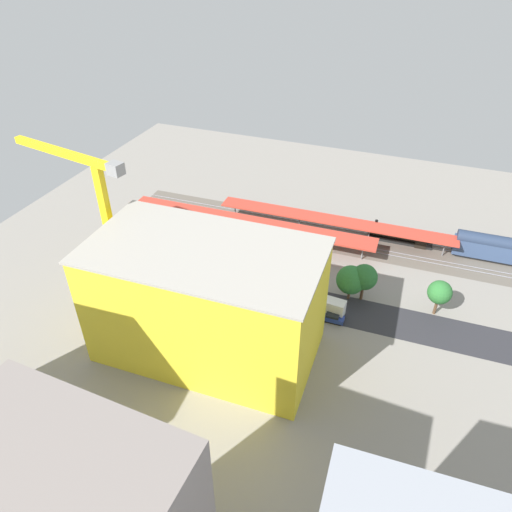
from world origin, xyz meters
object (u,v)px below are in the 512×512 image
at_px(parked_car_4, 180,280).
at_px(construction_building, 207,303).
at_px(parked_car_3, 218,288).
at_px(passenger_coach, 500,249).
at_px(parked_car_0, 332,318).
at_px(platform_canopy_far, 334,220).
at_px(box_truck_0, 320,305).
at_px(locomotive, 401,236).
at_px(tower_crane, 100,220).
at_px(parked_car_1, 292,309).
at_px(street_tree_0, 440,292).
at_px(parked_car_5, 146,272).
at_px(street_tree_5, 226,249).
at_px(parked_car_2, 251,296).
at_px(street_tree_3, 364,277).
at_px(street_tree_4, 351,280).
at_px(platform_canopy_near, 249,222).
at_px(street_tree_2, 161,234).
at_px(traffic_light, 267,261).
at_px(street_tree_1, 255,254).
at_px(box_truck_1, 272,292).

distance_m(parked_car_4, construction_building, 22.39).
bearing_deg(parked_car_3, parked_car_4, 1.10).
bearing_deg(passenger_coach, construction_building, 43.80).
distance_m(passenger_coach, parked_car_0, 44.14).
height_order(platform_canopy_far, box_truck_0, platform_canopy_far).
distance_m(locomotive, tower_crane, 67.67).
bearing_deg(passenger_coach, parked_car_1, 40.93).
bearing_deg(parked_car_1, street_tree_0, -159.90).
distance_m(parked_car_5, construction_building, 27.94).
distance_m(parked_car_5, street_tree_5, 18.09).
xyz_separation_m(parked_car_2, parked_car_4, (16.00, 0.18, -0.01)).
height_order(street_tree_3, street_tree_4, street_tree_3).
xyz_separation_m(platform_canopy_far, tower_crane, (35.42, 38.42, 14.12)).
xyz_separation_m(platform_canopy_near, box_truck_0, (-22.55, 19.96, -2.53)).
bearing_deg(parked_car_2, street_tree_2, -17.75).
distance_m(parked_car_2, street_tree_4, 20.05).
bearing_deg(street_tree_2, parked_car_4, 136.92).
height_order(parked_car_0, parked_car_4, parked_car_0).
distance_m(tower_crane, street_tree_5, 27.13).
relative_size(parked_car_4, street_tree_0, 0.55).
bearing_deg(traffic_light, passenger_coach, -151.83).
height_order(locomotive, street_tree_1, street_tree_1).
relative_size(platform_canopy_near, street_tree_0, 7.96).
distance_m(parked_car_5, box_truck_1, 28.04).
distance_m(parked_car_0, street_tree_4, 8.78).
relative_size(platform_canopy_near, street_tree_4, 7.91).
relative_size(box_truck_1, traffic_light, 1.31).
bearing_deg(platform_canopy_far, passenger_coach, -175.73).
distance_m(passenger_coach, tower_crane, 84.46).
height_order(parked_car_4, parked_car_5, parked_car_4).
height_order(platform_canopy_near, tower_crane, tower_crane).
bearing_deg(tower_crane, passenger_coach, -150.31).
bearing_deg(street_tree_4, locomotive, -106.42).
bearing_deg(street_tree_3, parked_car_0, 65.23).
height_order(platform_canopy_far, parked_car_0, platform_canopy_far).
height_order(parked_car_2, box_truck_0, box_truck_0).
relative_size(street_tree_0, street_tree_3, 0.93).
height_order(construction_building, traffic_light, construction_building).
relative_size(box_truck_1, street_tree_5, 1.18).
xyz_separation_m(street_tree_1, street_tree_4, (-20.42, 0.65, -0.84)).
relative_size(parked_car_0, box_truck_1, 0.47).
distance_m(platform_canopy_near, street_tree_1, 14.93).
xyz_separation_m(locomotive, street_tree_1, (27.69, 24.02, 3.80)).
distance_m(platform_canopy_near, locomotive, 36.01).
height_order(street_tree_0, traffic_light, street_tree_0).
xyz_separation_m(parked_car_1, street_tree_5, (17.40, -8.17, 4.60)).
xyz_separation_m(parked_car_0, box_truck_0, (2.98, -1.76, 1.00)).
xyz_separation_m(parked_car_1, street_tree_1, (11.09, -8.69, 4.72)).
relative_size(parked_car_1, street_tree_0, 0.54).
bearing_deg(street_tree_3, platform_canopy_far, -62.97).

